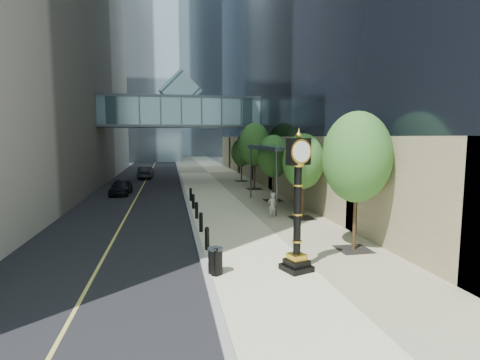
% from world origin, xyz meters
% --- Properties ---
extents(ground, '(320.00, 320.00, 0.00)m').
position_xyz_m(ground, '(0.00, 0.00, 0.00)').
color(ground, gray).
rests_on(ground, ground).
extents(road, '(8.00, 180.00, 0.02)m').
position_xyz_m(road, '(-7.00, 40.00, 0.01)').
color(road, black).
rests_on(road, ground).
extents(sidewalk, '(8.00, 180.00, 0.06)m').
position_xyz_m(sidewalk, '(1.00, 40.00, 0.03)').
color(sidewalk, beige).
rests_on(sidewalk, ground).
extents(curb, '(0.25, 180.00, 0.07)m').
position_xyz_m(curb, '(-3.00, 40.00, 0.04)').
color(curb, gray).
rests_on(curb, ground).
extents(distant_tower_c, '(22.00, 22.00, 65.00)m').
position_xyz_m(distant_tower_c, '(-6.00, 120.00, 32.50)').
color(distant_tower_c, '#AAC1D6').
rests_on(distant_tower_c, ground).
extents(skywalk, '(17.00, 4.20, 5.80)m').
position_xyz_m(skywalk, '(-3.00, 28.00, 7.71)').
color(skywalk, slate).
rests_on(skywalk, ground).
extents(entrance_canopy, '(3.00, 8.00, 4.38)m').
position_xyz_m(entrance_canopy, '(3.48, 14.00, 4.19)').
color(entrance_canopy, '#383F44').
rests_on(entrance_canopy, ground).
extents(bollard_row, '(0.20, 16.20, 0.90)m').
position_xyz_m(bollard_row, '(-2.70, 9.00, 0.51)').
color(bollard_row, black).
rests_on(bollard_row, sidewalk).
extents(street_trees, '(3.02, 28.61, 6.21)m').
position_xyz_m(street_trees, '(3.60, 15.11, 3.84)').
color(street_trees, black).
rests_on(street_trees, sidewalk).
extents(street_clock, '(1.21, 1.21, 5.07)m').
position_xyz_m(street_clock, '(0.28, 1.00, 2.26)').
color(street_clock, black).
rests_on(street_clock, sidewalk).
extents(trash_bin, '(0.59, 0.59, 0.90)m').
position_xyz_m(trash_bin, '(-2.70, 1.20, 0.51)').
color(trash_bin, black).
rests_on(trash_bin, sidewalk).
extents(pedestrian, '(0.66, 0.54, 1.55)m').
position_xyz_m(pedestrian, '(1.82, 9.90, 0.84)').
color(pedestrian, '#A5A097').
rests_on(pedestrian, sidewalk).
extents(car_near, '(1.80, 4.00, 1.34)m').
position_xyz_m(car_near, '(-8.41, 21.51, 0.69)').
color(car_near, black).
rests_on(car_near, road).
extents(car_far, '(1.76, 4.38, 1.42)m').
position_xyz_m(car_far, '(-7.07, 34.33, 0.73)').
color(car_far, black).
rests_on(car_far, road).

